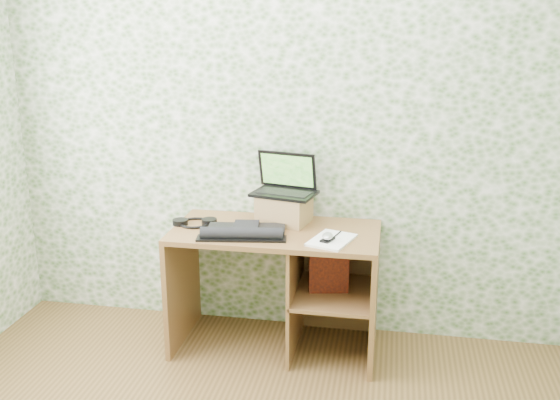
% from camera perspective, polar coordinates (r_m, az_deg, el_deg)
% --- Properties ---
extents(wall_back, '(3.50, 0.00, 3.50)m').
position_cam_1_polar(wall_back, '(3.78, 0.45, 6.70)').
color(wall_back, silver).
rests_on(wall_back, ground).
extents(desk, '(1.20, 0.60, 0.75)m').
position_cam_1_polar(desk, '(3.73, 0.85, -6.57)').
color(desk, brown).
rests_on(desk, floor).
extents(riser, '(0.33, 0.29, 0.17)m').
position_cam_1_polar(riser, '(3.72, 0.38, -0.80)').
color(riser, '#A17648').
rests_on(riser, desk).
extents(laptop, '(0.41, 0.33, 0.24)m').
position_cam_1_polar(laptop, '(3.72, 0.49, 1.48)').
color(laptop, black).
rests_on(laptop, riser).
extents(keyboard, '(0.51, 0.32, 0.07)m').
position_cam_1_polar(keyboard, '(3.53, -3.28, -2.89)').
color(keyboard, black).
rests_on(keyboard, desk).
extents(headphones, '(0.26, 0.23, 0.03)m').
position_cam_1_polar(headphones, '(3.75, -7.79, -2.04)').
color(headphones, black).
rests_on(headphones, desk).
extents(notepad, '(0.27, 0.33, 0.01)m').
position_cam_1_polar(notepad, '(3.45, 4.74, -3.67)').
color(notepad, white).
rests_on(notepad, desk).
extents(mouse, '(0.09, 0.11, 0.03)m').
position_cam_1_polar(mouse, '(3.42, 4.37, -3.47)').
color(mouse, silver).
rests_on(mouse, notepad).
extents(pen, '(0.04, 0.12, 0.01)m').
position_cam_1_polar(pen, '(3.51, 5.21, -3.17)').
color(pen, black).
rests_on(pen, notepad).
extents(red_box, '(0.24, 0.12, 0.28)m').
position_cam_1_polar(red_box, '(3.66, 4.48, -6.33)').
color(red_box, maroon).
rests_on(red_box, desk).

